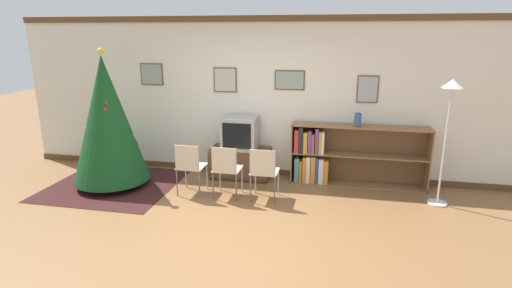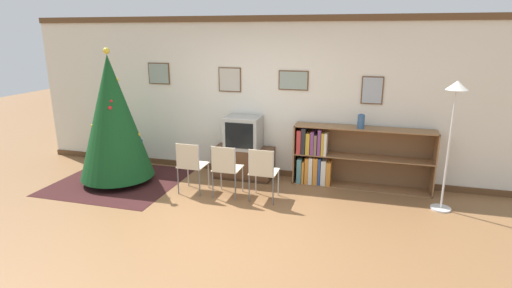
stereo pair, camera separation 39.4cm
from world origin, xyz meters
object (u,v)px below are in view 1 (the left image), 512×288
at_px(christmas_tree, 107,120).
at_px(standing_lamp, 449,110).
at_px(television, 240,133).
at_px(vase, 358,120).
at_px(folding_chair_right, 264,171).
at_px(tv_console, 240,163).
at_px(folding_chair_left, 190,166).
at_px(folding_chair_center, 226,168).
at_px(bookshelf, 333,156).

relative_size(christmas_tree, standing_lamp, 1.21).
height_order(television, vase, vase).
bearing_deg(folding_chair_right, tv_console, 122.77).
height_order(christmas_tree, tv_console, christmas_tree).
height_order(television, folding_chair_left, television).
bearing_deg(folding_chair_left, television, 57.15).
xyz_separation_m(christmas_tree, tv_console, (1.97, 0.78, -0.84)).
bearing_deg(folding_chair_left, standing_lamp, 6.26).
relative_size(tv_console, folding_chair_right, 1.23).
relative_size(folding_chair_right, vase, 3.71).
distance_m(vase, standing_lamp, 1.33).
bearing_deg(folding_chair_right, folding_chair_left, 180.00).
distance_m(folding_chair_center, bookshelf, 1.83).
height_order(folding_chair_center, vase, vase).
xyz_separation_m(tv_console, folding_chair_center, (-0.00, -0.89, 0.21)).
relative_size(television, bookshelf, 0.27).
bearing_deg(folding_chair_right, christmas_tree, 177.35).
distance_m(folding_chair_right, standing_lamp, 2.72).
height_order(christmas_tree, vase, christmas_tree).
bearing_deg(television, vase, 0.97).
height_order(television, standing_lamp, standing_lamp).
bearing_deg(television, christmas_tree, -158.49).
relative_size(folding_chair_left, bookshelf, 0.38).
xyz_separation_m(christmas_tree, bookshelf, (3.52, 0.85, -0.63)).
distance_m(tv_console, bookshelf, 1.57).
distance_m(christmas_tree, tv_console, 2.27).
bearing_deg(tv_console, folding_chair_left, -122.77).
xyz_separation_m(tv_console, folding_chair_left, (-0.58, -0.89, 0.21)).
bearing_deg(bookshelf, tv_console, -177.34).
height_order(tv_console, television, television).
bearing_deg(standing_lamp, christmas_tree, -176.77).
bearing_deg(folding_chair_right, standing_lamp, 9.08).
height_order(tv_console, standing_lamp, standing_lamp).
bearing_deg(bookshelf, vase, -6.87).
bearing_deg(tv_console, bookshelf, 2.66).
xyz_separation_m(vase, standing_lamp, (1.19, -0.52, 0.30)).
bearing_deg(christmas_tree, television, 21.51).
bearing_deg(tv_console, folding_chair_right, -57.23).
distance_m(folding_chair_right, bookshelf, 1.38).
bearing_deg(christmas_tree, bookshelf, 13.56).
bearing_deg(vase, standing_lamp, -23.66).
bearing_deg(bookshelf, television, -177.24).
height_order(christmas_tree, bookshelf, christmas_tree).
height_order(vase, standing_lamp, standing_lamp).
xyz_separation_m(christmas_tree, folding_chair_center, (1.97, -0.12, -0.63)).
distance_m(television, standing_lamp, 3.19).
distance_m(television, folding_chair_center, 0.95).
relative_size(tv_console, vase, 4.56).
bearing_deg(folding_chair_left, folding_chair_right, 0.00).
bearing_deg(folding_chair_right, television, 122.85).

